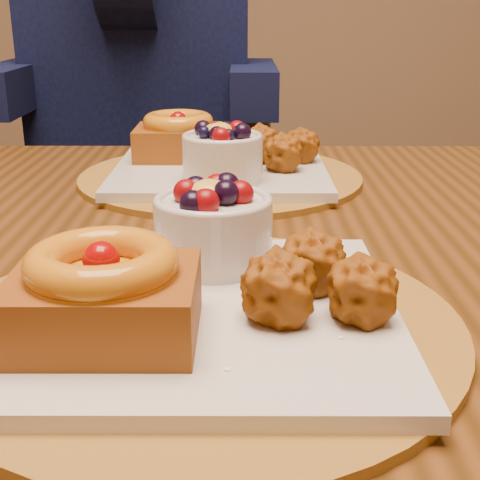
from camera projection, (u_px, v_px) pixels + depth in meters
name	position (u px, v px, depth m)	size (l,w,h in m)	color
dining_table	(215.00, 299.00, 0.72)	(1.60, 0.90, 0.76)	#3A220A
place_setting_near	(197.00, 289.00, 0.49)	(0.38, 0.38, 0.09)	brown
place_setting_far	(218.00, 160.00, 0.89)	(0.38, 0.38, 0.09)	brown
chair_far	(177.00, 230.00, 1.61)	(0.49, 0.49, 0.84)	black
diner	(138.00, 13.00, 1.36)	(0.55, 0.52, 0.90)	black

